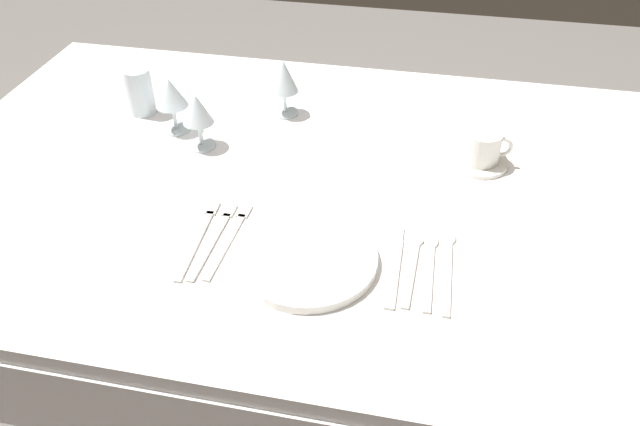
{
  "coord_description": "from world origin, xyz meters",
  "views": [
    {
      "loc": [
        0.19,
        -1.06,
        1.51
      ],
      "look_at": [
        0.01,
        -0.14,
        0.76
      ],
      "focal_mm": 34.69,
      "sensor_mm": 36.0,
      "label": 1
    }
  ],
  "objects_px": {
    "fork_salad": "(199,236)",
    "fork_inner": "(215,237)",
    "wine_glass_right": "(171,95)",
    "dinner_plate": "(307,258)",
    "spoon_soup": "(414,258)",
    "fork_outer": "(230,237)",
    "spoon_tea": "(448,261)",
    "dinner_knife": "(395,268)",
    "wine_glass_left": "(197,112)",
    "wine_glass_centre": "(284,79)",
    "coffee_cup_left": "(482,146)",
    "spoon_dessert": "(430,261)",
    "drink_tumbler": "(140,94)"
  },
  "relations": [
    {
      "from": "fork_outer",
      "to": "spoon_dessert",
      "type": "height_order",
      "value": "spoon_dessert"
    },
    {
      "from": "drink_tumbler",
      "to": "spoon_soup",
      "type": "bearing_deg",
      "value": -29.99
    },
    {
      "from": "dinner_plate",
      "to": "wine_glass_right",
      "type": "height_order",
      "value": "wine_glass_right"
    },
    {
      "from": "spoon_soup",
      "to": "drink_tumbler",
      "type": "distance_m",
      "value": 0.82
    },
    {
      "from": "spoon_dessert",
      "to": "dinner_plate",
      "type": "bearing_deg",
      "value": -168.72
    },
    {
      "from": "fork_outer",
      "to": "spoon_tea",
      "type": "bearing_deg",
      "value": 2.1
    },
    {
      "from": "dinner_knife",
      "to": "wine_glass_left",
      "type": "distance_m",
      "value": 0.58
    },
    {
      "from": "coffee_cup_left",
      "to": "drink_tumbler",
      "type": "bearing_deg",
      "value": 175.34
    },
    {
      "from": "fork_inner",
      "to": "wine_glass_left",
      "type": "distance_m",
      "value": 0.34
    },
    {
      "from": "fork_salad",
      "to": "coffee_cup_left",
      "type": "relative_size",
      "value": 2.11
    },
    {
      "from": "fork_outer",
      "to": "wine_glass_centre",
      "type": "distance_m",
      "value": 0.49
    },
    {
      "from": "fork_salad",
      "to": "drink_tumbler",
      "type": "distance_m",
      "value": 0.52
    },
    {
      "from": "coffee_cup_left",
      "to": "spoon_soup",
      "type": "bearing_deg",
      "value": -108.84
    },
    {
      "from": "wine_glass_right",
      "to": "wine_glass_left",
      "type": "bearing_deg",
      "value": -33.97
    },
    {
      "from": "dinner_plate",
      "to": "wine_glass_right",
      "type": "xyz_separation_m",
      "value": [
        -0.41,
        0.39,
        0.08
      ]
    },
    {
      "from": "wine_glass_right",
      "to": "fork_outer",
      "type": "bearing_deg",
      "value": -54.93
    },
    {
      "from": "fork_salad",
      "to": "fork_inner",
      "type": "bearing_deg",
      "value": 4.05
    },
    {
      "from": "spoon_soup",
      "to": "coffee_cup_left",
      "type": "bearing_deg",
      "value": 71.16
    },
    {
      "from": "fork_inner",
      "to": "fork_salad",
      "type": "xyz_separation_m",
      "value": [
        -0.03,
        -0.0,
        0.0
      ]
    },
    {
      "from": "fork_inner",
      "to": "wine_glass_centre",
      "type": "bearing_deg",
      "value": 87.89
    },
    {
      "from": "drink_tumbler",
      "to": "spoon_dessert",
      "type": "bearing_deg",
      "value": -29.07
    },
    {
      "from": "coffee_cup_left",
      "to": "fork_salad",
      "type": "bearing_deg",
      "value": -145.55
    },
    {
      "from": "fork_inner",
      "to": "wine_glass_right",
      "type": "xyz_separation_m",
      "value": [
        -0.22,
        0.36,
        0.09
      ]
    },
    {
      "from": "fork_inner",
      "to": "dinner_knife",
      "type": "xyz_separation_m",
      "value": [
        0.34,
        -0.02,
        0.0
      ]
    },
    {
      "from": "spoon_soup",
      "to": "spoon_dessert",
      "type": "height_order",
      "value": "same"
    },
    {
      "from": "fork_outer",
      "to": "wine_glass_left",
      "type": "relative_size",
      "value": 1.69
    },
    {
      "from": "fork_inner",
      "to": "wine_glass_left",
      "type": "bearing_deg",
      "value": 114.05
    },
    {
      "from": "dinner_plate",
      "to": "coffee_cup_left",
      "type": "xyz_separation_m",
      "value": [
        0.31,
        0.39,
        0.04
      ]
    },
    {
      "from": "spoon_tea",
      "to": "wine_glass_centre",
      "type": "height_order",
      "value": "wine_glass_centre"
    },
    {
      "from": "spoon_dessert",
      "to": "spoon_tea",
      "type": "height_order",
      "value": "same"
    },
    {
      "from": "dinner_plate",
      "to": "drink_tumbler",
      "type": "height_order",
      "value": "drink_tumbler"
    },
    {
      "from": "wine_glass_left",
      "to": "wine_glass_right",
      "type": "distance_m",
      "value": 0.1
    },
    {
      "from": "fork_salad",
      "to": "spoon_dessert",
      "type": "relative_size",
      "value": 1.13
    },
    {
      "from": "wine_glass_right",
      "to": "drink_tumbler",
      "type": "distance_m",
      "value": 0.14
    },
    {
      "from": "coffee_cup_left",
      "to": "wine_glass_centre",
      "type": "height_order",
      "value": "wine_glass_centre"
    },
    {
      "from": "dinner_knife",
      "to": "drink_tumbler",
      "type": "height_order",
      "value": "drink_tumbler"
    },
    {
      "from": "fork_inner",
      "to": "spoon_tea",
      "type": "bearing_deg",
      "value": 2.68
    },
    {
      "from": "spoon_tea",
      "to": "wine_glass_right",
      "type": "relative_size",
      "value": 1.67
    },
    {
      "from": "dinner_plate",
      "to": "spoon_dessert",
      "type": "height_order",
      "value": "dinner_plate"
    },
    {
      "from": "fork_outer",
      "to": "spoon_soup",
      "type": "distance_m",
      "value": 0.35
    },
    {
      "from": "wine_glass_centre",
      "to": "wine_glass_right",
      "type": "bearing_deg",
      "value": -151.91
    },
    {
      "from": "spoon_tea",
      "to": "coffee_cup_left",
      "type": "bearing_deg",
      "value": 80.74
    },
    {
      "from": "wine_glass_left",
      "to": "drink_tumbler",
      "type": "height_order",
      "value": "wine_glass_left"
    },
    {
      "from": "fork_outer",
      "to": "coffee_cup_left",
      "type": "bearing_deg",
      "value": 37.11
    },
    {
      "from": "dinner_knife",
      "to": "spoon_tea",
      "type": "xyz_separation_m",
      "value": [
        0.09,
        0.04,
        -0.0
      ]
    },
    {
      "from": "wine_glass_left",
      "to": "dinner_plate",
      "type": "bearing_deg",
      "value": -46.03
    },
    {
      "from": "fork_inner",
      "to": "spoon_soup",
      "type": "xyz_separation_m",
      "value": [
        0.38,
        0.01,
        0.0
      ]
    },
    {
      "from": "dinner_knife",
      "to": "spoon_dessert",
      "type": "xyz_separation_m",
      "value": [
        0.06,
        0.03,
        -0.0
      ]
    },
    {
      "from": "spoon_tea",
      "to": "wine_glass_right",
      "type": "bearing_deg",
      "value": 152.75
    },
    {
      "from": "fork_salad",
      "to": "wine_glass_left",
      "type": "xyz_separation_m",
      "value": [
        -0.1,
        0.3,
        0.09
      ]
    }
  ]
}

